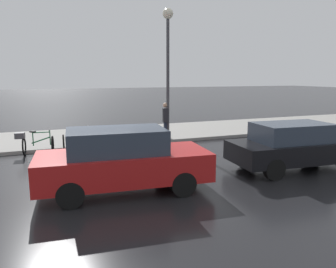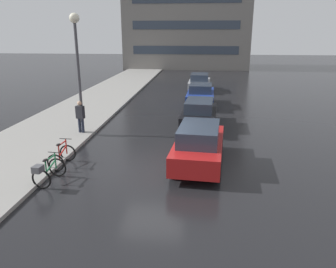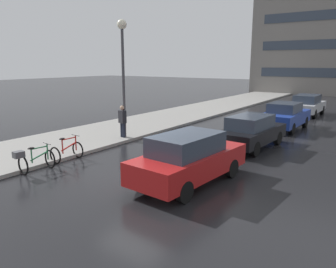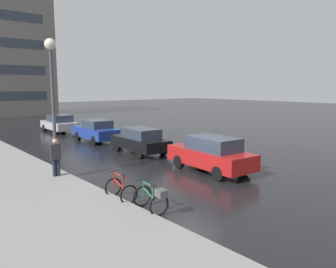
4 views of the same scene
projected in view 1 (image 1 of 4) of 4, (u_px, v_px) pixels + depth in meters
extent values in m
plane|color=black|center=(100.00, 174.00, 10.12)|extent=(140.00, 140.00, 0.00)
cube|color=gray|center=(255.00, 126.00, 19.16)|extent=(4.80, 60.00, 0.14)
torus|color=black|center=(53.00, 145.00, 12.64)|extent=(0.71, 0.13, 0.70)
torus|color=black|center=(24.00, 146.00, 12.38)|extent=(0.71, 0.13, 0.70)
cube|color=#237042|center=(33.00, 139.00, 12.42)|extent=(0.04, 0.04, 0.52)
cube|color=#237042|center=(50.00, 138.00, 12.57)|extent=(0.04, 0.04, 0.58)
cube|color=#237042|center=(41.00, 132.00, 12.45)|extent=(0.10, 0.61, 0.04)
cube|color=#237042|center=(41.00, 140.00, 12.50)|extent=(0.11, 0.70, 0.25)
ellipsoid|color=black|center=(32.00, 132.00, 12.37)|extent=(0.17, 0.27, 0.07)
cylinder|color=black|center=(50.00, 130.00, 12.52)|extent=(0.50, 0.08, 0.03)
cube|color=#4C4C51|center=(20.00, 136.00, 12.27)|extent=(0.31, 0.37, 0.22)
torus|color=black|center=(91.00, 141.00, 13.36)|extent=(0.69, 0.09, 0.69)
torus|color=black|center=(64.00, 143.00, 13.02)|extent=(0.69, 0.09, 0.69)
cube|color=red|center=(72.00, 135.00, 13.08)|extent=(0.04, 0.04, 0.57)
cube|color=red|center=(89.00, 134.00, 13.28)|extent=(0.04, 0.04, 0.61)
cube|color=red|center=(80.00, 129.00, 13.14)|extent=(0.06, 0.64, 0.04)
cube|color=red|center=(80.00, 136.00, 13.19)|extent=(0.06, 0.73, 0.26)
ellipsoid|color=black|center=(72.00, 128.00, 13.03)|extent=(0.15, 0.27, 0.07)
cylinder|color=black|center=(88.00, 126.00, 13.23)|extent=(0.50, 0.05, 0.03)
cube|color=#AD1919|center=(124.00, 166.00, 8.48)|extent=(2.14, 4.51, 0.72)
cube|color=#2D3847|center=(117.00, 141.00, 8.31)|extent=(1.66, 2.55, 0.62)
cylinder|color=black|center=(166.00, 167.00, 9.67)|extent=(0.27, 0.66, 0.64)
cylinder|color=black|center=(183.00, 184.00, 8.17)|extent=(0.27, 0.66, 0.64)
cylinder|color=black|center=(70.00, 175.00, 8.92)|extent=(0.27, 0.66, 0.64)
cylinder|color=black|center=(70.00, 195.00, 7.42)|extent=(0.27, 0.66, 0.64)
cube|color=black|center=(295.00, 150.00, 10.50)|extent=(2.04, 4.34, 0.61)
cube|color=#2D3847|center=(292.00, 132.00, 10.35)|extent=(1.59, 2.44, 0.58)
cylinder|color=black|center=(311.00, 151.00, 11.67)|extent=(0.26, 0.65, 0.64)
cylinder|color=black|center=(246.00, 157.00, 10.91)|extent=(0.26, 0.65, 0.64)
cylinder|color=black|center=(274.00, 169.00, 9.45)|extent=(0.26, 0.65, 0.64)
cylinder|color=#1E2333|center=(165.00, 131.00, 15.31)|extent=(0.14, 0.14, 0.87)
cylinder|color=#1E2333|center=(166.00, 132.00, 15.13)|extent=(0.14, 0.14, 0.87)
cube|color=#232328|center=(165.00, 115.00, 15.09)|extent=(0.45, 0.33, 0.64)
sphere|color=tan|center=(165.00, 105.00, 15.01)|extent=(0.22, 0.22, 0.22)
cylinder|color=#424247|center=(168.00, 81.00, 14.82)|extent=(0.14, 0.14, 5.47)
sphere|color=#F2EACC|center=(168.00, 14.00, 14.30)|extent=(0.47, 0.47, 0.47)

